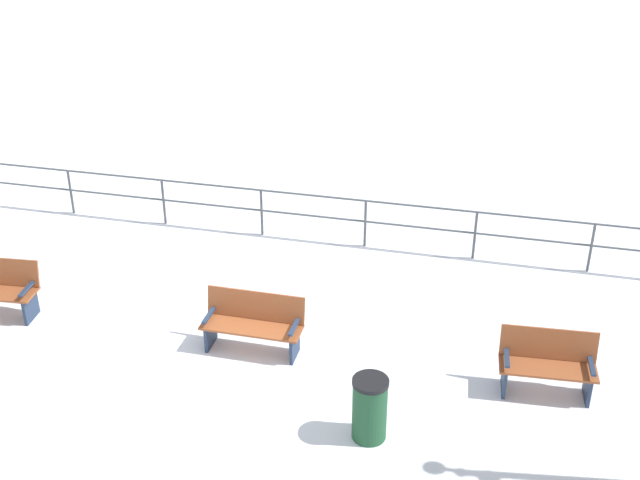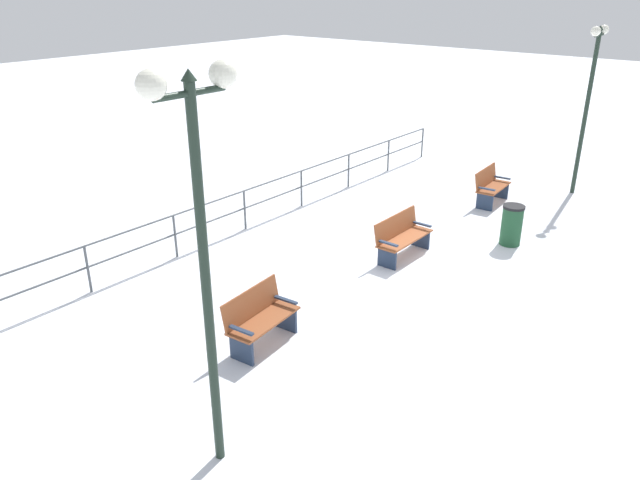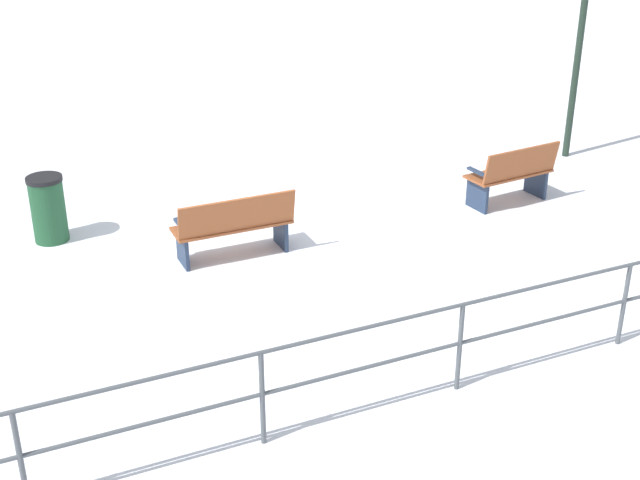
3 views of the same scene
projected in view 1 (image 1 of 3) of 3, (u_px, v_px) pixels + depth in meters
ground_plane at (251, 354)px, 12.53m from camera, size 80.00×80.00×0.00m
bench_second at (253, 323)px, 12.47m from camera, size 0.56×1.58×0.93m
bench_third at (547, 364)px, 11.50m from camera, size 0.65×1.41×0.96m
waterfront_railing at (313, 209)px, 15.64m from camera, size 0.05×14.77×1.00m
trash_bin at (370, 408)px, 10.64m from camera, size 0.49×0.49×0.94m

